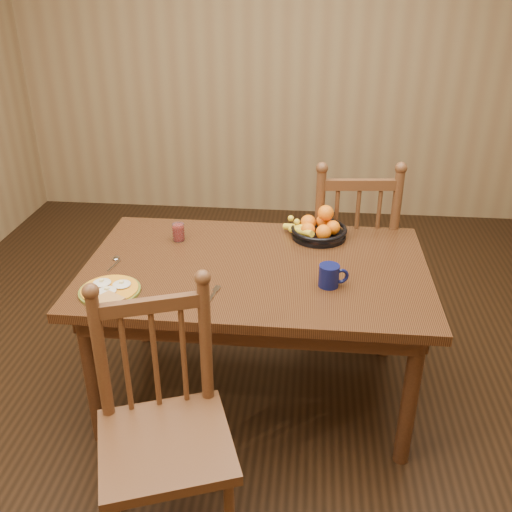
# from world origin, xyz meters

# --- Properties ---
(room) EXTENTS (4.52, 5.02, 2.72)m
(room) POSITION_xyz_m (0.00, 0.00, 1.35)
(room) COLOR black
(room) RESTS_ON ground
(dining_table) EXTENTS (1.60, 1.00, 0.75)m
(dining_table) POSITION_xyz_m (0.00, 0.00, 0.67)
(dining_table) COLOR black
(dining_table) RESTS_ON ground
(chair_far) EXTENTS (0.54, 0.52, 1.08)m
(chair_far) POSITION_xyz_m (0.48, 0.64, 0.53)
(chair_far) COLOR #4C2716
(chair_far) RESTS_ON ground
(chair_near) EXTENTS (0.59, 0.58, 1.03)m
(chair_near) POSITION_xyz_m (-0.25, -0.84, 0.50)
(chair_near) COLOR #4C2716
(chair_near) RESTS_ON ground
(breakfast_plate) EXTENTS (0.26, 0.31, 0.04)m
(breakfast_plate) POSITION_xyz_m (-0.60, -0.31, 0.76)
(breakfast_plate) COLOR #59601E
(breakfast_plate) RESTS_ON dining_table
(fork) EXTENTS (0.05, 0.18, 0.00)m
(fork) POSITION_xyz_m (-0.16, -0.29, 0.75)
(fork) COLOR silver
(fork) RESTS_ON dining_table
(spoon) EXTENTS (0.05, 0.16, 0.01)m
(spoon) POSITION_xyz_m (-0.67, -0.03, 0.75)
(spoon) COLOR silver
(spoon) RESTS_ON dining_table
(coffee_mug) EXTENTS (0.13, 0.09, 0.10)m
(coffee_mug) POSITION_xyz_m (0.34, -0.16, 0.80)
(coffee_mug) COLOR #0A0F3A
(coffee_mug) RESTS_ON dining_table
(juice_glass) EXTENTS (0.06, 0.06, 0.09)m
(juice_glass) POSITION_xyz_m (-0.42, 0.24, 0.79)
(juice_glass) COLOR silver
(juice_glass) RESTS_ON dining_table
(fruit_bowl) EXTENTS (0.32, 0.29, 0.17)m
(fruit_bowl) POSITION_xyz_m (0.29, 0.35, 0.80)
(fruit_bowl) COLOR black
(fruit_bowl) RESTS_ON dining_table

